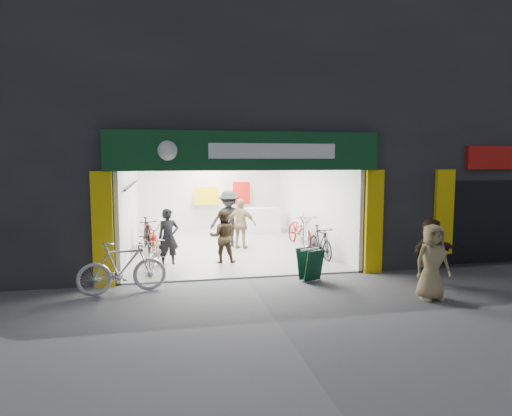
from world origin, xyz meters
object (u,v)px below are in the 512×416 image
object	(u,v)px
pedestrian_near	(432,262)
bike_right_front	(320,242)
parked_bike	(122,268)
bike_left_front	(157,253)
sandwich_board	(310,264)

from	to	relation	value
pedestrian_near	bike_right_front	bearing A→B (deg)	101.46
bike_right_front	parked_bike	bearing A→B (deg)	-158.67
bike_left_front	parked_bike	world-z (taller)	parked_bike
bike_right_front	parked_bike	size ratio (longest dim) A/B	0.85
sandwich_board	parked_bike	bearing A→B (deg)	162.87
parked_bike	sandwich_board	world-z (taller)	parked_bike
parked_bike	pedestrian_near	world-z (taller)	pedestrian_near
pedestrian_near	sandwich_board	xyz separation A→B (m)	(-1.98, 1.88, -0.37)
parked_bike	pedestrian_near	distance (m)	6.45
bike_right_front	parked_bike	distance (m)	5.83
parked_bike	pedestrian_near	xyz separation A→B (m)	(6.22, -1.70, 0.22)
bike_right_front	pedestrian_near	size ratio (longest dim) A/B	1.02
bike_left_front	pedestrian_near	bearing A→B (deg)	-23.07
bike_right_front	sandwich_board	xyz separation A→B (m)	(-1.06, -2.25, -0.07)
bike_right_front	parked_bike	xyz separation A→B (m)	(-5.30, -2.42, 0.08)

